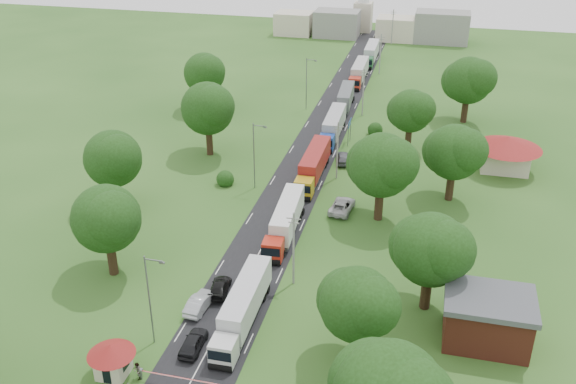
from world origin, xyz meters
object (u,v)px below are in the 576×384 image
(boom_barrier, at_px, (173,377))
(car_lane_mid, at_px, (200,303))
(info_sign, at_px, (350,127))
(truck_0, at_px, (243,306))
(car_lane_front, at_px, (193,342))
(guard_booth, at_px, (112,356))

(boom_barrier, distance_m, car_lane_mid, 11.19)
(info_sign, distance_m, truck_0, 50.19)
(boom_barrier, distance_m, car_lane_front, 5.00)
(boom_barrier, bearing_deg, car_lane_front, 90.19)
(guard_booth, height_order, car_lane_mid, guard_booth)
(truck_0, bearing_deg, guard_booth, -133.41)
(guard_booth, bearing_deg, truck_0, 46.59)
(truck_0, distance_m, car_lane_front, 6.20)
(info_sign, xyz_separation_m, truck_0, (-3.03, -50.09, -0.89))
(truck_0, relative_size, car_lane_front, 3.12)
(boom_barrier, distance_m, truck_0, 10.59)
(guard_booth, xyz_separation_m, car_lane_mid, (4.20, 11.07, -1.36))
(boom_barrier, xyz_separation_m, car_lane_front, (-0.02, 5.00, -0.11))
(boom_barrier, bearing_deg, info_sign, 83.76)
(car_lane_front, bearing_deg, boom_barrier, 88.96)
(info_sign, bearing_deg, car_lane_mid, -99.51)
(info_sign, relative_size, car_lane_mid, 0.84)
(boom_barrier, relative_size, truck_0, 0.64)
(boom_barrier, distance_m, guard_booth, 5.98)
(boom_barrier, bearing_deg, car_lane_mid, 98.44)
(guard_booth, bearing_deg, boom_barrier, 0.01)
(truck_0, xyz_separation_m, car_lane_front, (-3.55, -4.91, -1.33))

